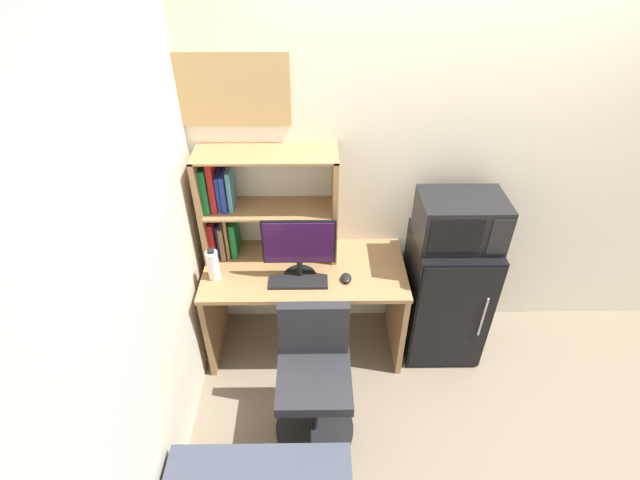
% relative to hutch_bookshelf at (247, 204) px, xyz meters
% --- Properties ---
extents(wall_back, '(6.40, 0.04, 2.60)m').
position_rel_hutch_bookshelf_xyz_m(wall_back, '(1.66, 0.15, 0.18)').
color(wall_back, silver).
rests_on(wall_back, ground_plane).
extents(wall_left, '(0.04, 4.40, 2.60)m').
position_rel_hutch_bookshelf_xyz_m(wall_left, '(-0.36, -1.47, 0.18)').
color(wall_left, silver).
rests_on(wall_left, ground_plane).
extents(desk, '(1.32, 0.62, 0.74)m').
position_rel_hutch_bookshelf_xyz_m(desk, '(0.36, -0.18, -0.60)').
color(desk, '#997047').
rests_on(desk, ground_plane).
extents(hutch_bookshelf, '(0.86, 0.29, 0.74)m').
position_rel_hutch_bookshelf_xyz_m(hutch_bookshelf, '(0.00, 0.00, 0.00)').
color(hutch_bookshelf, '#997047').
rests_on(hutch_bookshelf, desk).
extents(monitor, '(0.45, 0.21, 0.43)m').
position_rel_hutch_bookshelf_xyz_m(monitor, '(0.34, -0.26, -0.15)').
color(monitor, black).
rests_on(monitor, desk).
extents(keyboard, '(0.37, 0.12, 0.02)m').
position_rel_hutch_bookshelf_xyz_m(keyboard, '(0.33, -0.33, -0.37)').
color(keyboard, black).
rests_on(keyboard, desk).
extents(computer_mouse, '(0.07, 0.09, 0.04)m').
position_rel_hutch_bookshelf_xyz_m(computer_mouse, '(0.63, -0.30, -0.37)').
color(computer_mouse, black).
rests_on(computer_mouse, desk).
extents(water_bottle, '(0.08, 0.08, 0.22)m').
position_rel_hutch_bookshelf_xyz_m(water_bottle, '(-0.20, -0.27, -0.28)').
color(water_bottle, silver).
rests_on(water_bottle, desk).
extents(mini_fridge, '(0.52, 0.53, 0.94)m').
position_rel_hutch_bookshelf_xyz_m(mini_fridge, '(1.33, -0.16, -0.65)').
color(mini_fridge, black).
rests_on(mini_fridge, ground_plane).
extents(microwave, '(0.52, 0.37, 0.31)m').
position_rel_hutch_bookshelf_xyz_m(microwave, '(1.33, -0.16, -0.03)').
color(microwave, black).
rests_on(microwave, mini_fridge).
extents(desk_chair, '(0.48, 0.48, 0.90)m').
position_rel_hutch_bookshelf_xyz_m(desk_chair, '(0.42, -0.83, -0.71)').
color(desk_chair, black).
rests_on(desk_chair, ground_plane).
extents(wall_corkboard, '(0.70, 0.02, 0.42)m').
position_rel_hutch_bookshelf_xyz_m(wall_corkboard, '(-0.05, 0.12, 0.69)').
color(wall_corkboard, tan).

